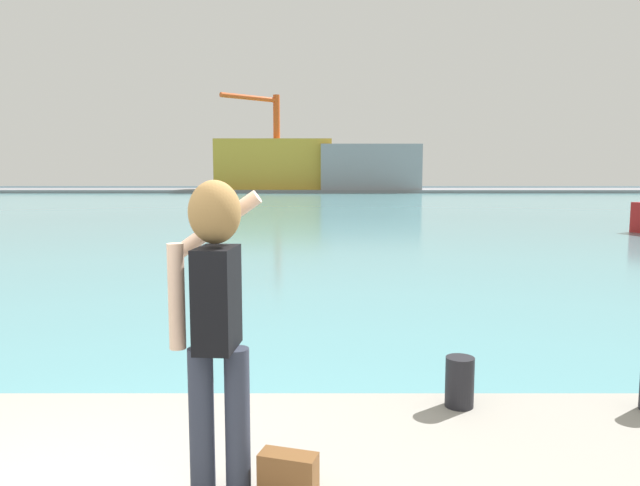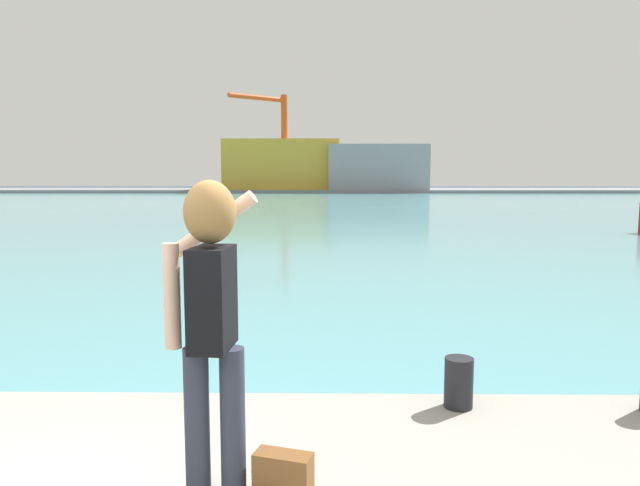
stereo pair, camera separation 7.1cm
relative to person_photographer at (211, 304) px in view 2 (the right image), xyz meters
name	(u,v)px [view 2 (the right image)]	position (x,y,z in m)	size (l,w,h in m)	color
ground_plane	(314,203)	(-0.64, 49.46, -1.53)	(220.00, 220.00, 0.00)	#334751
harbor_water	(315,202)	(-0.64, 51.46, -1.52)	(140.00, 100.00, 0.02)	#599EA8
far_shore_dock	(320,190)	(-0.64, 91.46, -1.29)	(140.00, 20.00, 0.48)	gray
person_photographer	(211,304)	(0.00, 0.00, 0.00)	(0.53, 0.56, 1.74)	#2D3342
handbag	(283,474)	(0.39, -0.06, -0.95)	(0.32, 0.14, 0.24)	brown
harbor_bollard	(459,383)	(1.64, 1.19, -0.87)	(0.22, 0.22, 0.39)	black
warehouse_left	(283,165)	(-6.54, 88.50, 2.76)	(17.71, 10.53, 7.63)	gold
warehouse_right	(376,168)	(8.17, 88.72, 2.33)	(14.95, 13.79, 6.76)	gray
port_crane	(278,132)	(-6.87, 83.88, 7.56)	(8.06, 6.66, 14.14)	#D84C19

